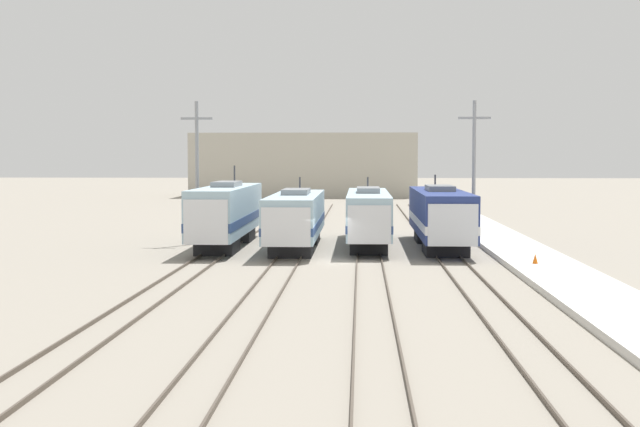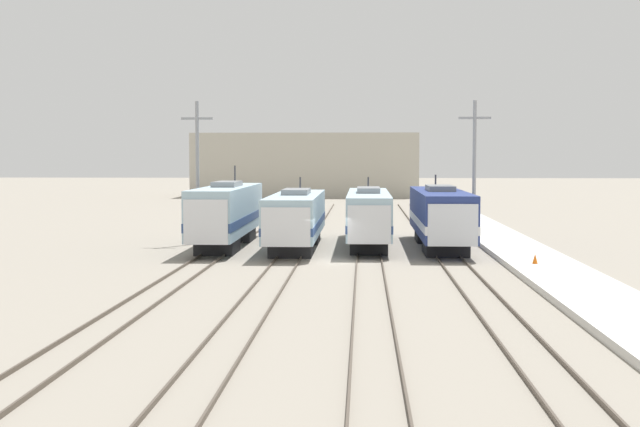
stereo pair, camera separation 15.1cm
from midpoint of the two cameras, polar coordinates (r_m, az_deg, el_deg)
The scene contains 14 objects.
ground_plane at distance 51.50m, azimuth 0.62°, elevation -3.08°, with size 400.00×400.00×0.00m, color gray.
rail_pair_far_left at distance 52.24m, azimuth -7.20°, elevation -2.93°, with size 1.51×120.00×0.15m.
rail_pair_center_left at distance 51.63m, azimuth -2.01°, elevation -2.99°, with size 1.51×120.00×0.15m.
rail_pair_center_right at distance 51.45m, azimuth 3.26°, elevation -3.01°, with size 1.51×120.00×0.15m.
rail_pair_far_right at distance 51.71m, azimuth 8.52°, elevation -3.01°, with size 1.51×120.00×0.15m.
locomotive_far_left at distance 59.60m, azimuth -5.94°, elevation -0.01°, with size 2.86×16.61×5.42m.
locomotive_center_left at distance 57.89m, azimuth -1.48°, elevation -0.31°, with size 3.09×16.36×4.63m.
locomotive_center_right at distance 59.86m, azimuth 3.19°, elevation -0.17°, with size 2.80×17.17×4.58m.
locomotive_far_right at distance 59.05m, azimuth 7.80°, elevation -0.17°, with size 3.13×17.17×4.78m.
catenary_tower_left at distance 61.98m, azimuth -7.78°, elevation 2.88°, with size 2.19×0.25×9.84m.
catenary_tower_right at distance 61.41m, azimuth 9.92°, elevation 2.85°, with size 2.19×0.25×9.84m.
platform at distance 52.38m, azimuth 13.63°, elevation -2.89°, with size 4.00×120.00×0.33m.
traffic_cone at distance 49.03m, azimuth 13.69°, elevation -2.84°, with size 0.29×0.29×0.53m.
depot_building at distance 136.37m, azimuth -0.83°, elevation 3.13°, with size 33.48×13.93×9.51m.
Camera 2 is at (1.98, -51.10, 6.06)m, focal length 50.00 mm.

